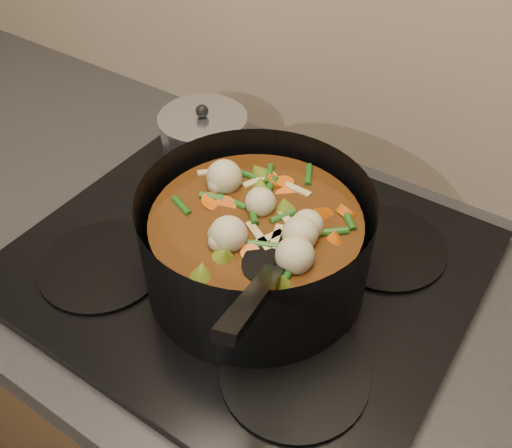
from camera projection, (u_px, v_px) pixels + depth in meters
The scene contains 4 objects.
counter at pixel (249, 418), 1.15m from camera, with size 2.64×0.64×0.91m.
stovetop at pixel (246, 261), 0.84m from camera, with size 0.62×0.54×0.03m.
stockpot at pixel (256, 244), 0.75m from camera, with size 0.33×0.40×0.22m.
saucepan at pixel (204, 142), 0.96m from camera, with size 0.15×0.15×0.12m.
Camera 1 is at (0.33, 1.46, 1.53)m, focal length 40.00 mm.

